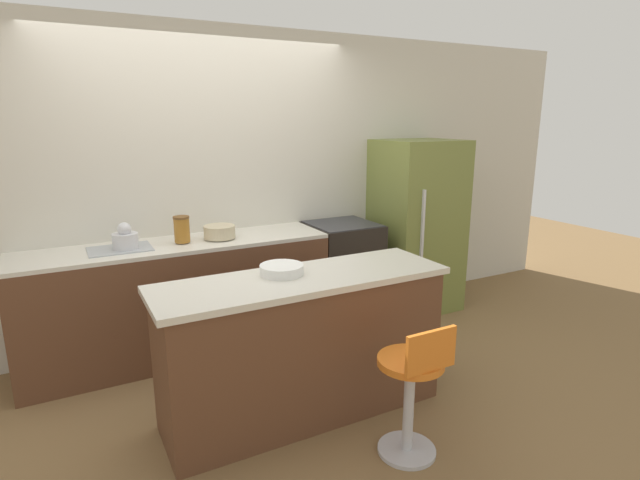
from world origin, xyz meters
TOP-DOWN VIEW (x-y plane):
  - ground_plane at (0.00, 0.00)m, footprint 14.00×14.00m
  - wall_back at (0.00, 0.63)m, footprint 8.00×0.06m
  - back_counter at (-0.35, 0.31)m, footprint 2.35×0.58m
  - kitchen_island at (0.14, -0.89)m, footprint 1.84×0.57m
  - oven_range at (1.13, 0.31)m, footprint 0.60×0.59m
  - refrigerator at (1.95, 0.27)m, footprint 0.76×0.69m
  - stool_chair at (0.48, -1.56)m, footprint 0.37×0.37m
  - kettle at (-0.72, 0.29)m, footprint 0.18×0.18m
  - mixing_bowl at (-0.02, 0.29)m, footprint 0.25×0.25m
  - canister_jar at (-0.31, 0.29)m, footprint 0.12×0.12m
  - fruit_bowl at (0.04, -0.80)m, footprint 0.27×0.27m

SIDE VIEW (x-z plane):
  - ground_plane at x=0.00m, z-range 0.00..0.00m
  - stool_chair at x=0.48m, z-range 0.01..0.82m
  - back_counter at x=-0.35m, z-range 0.00..0.93m
  - kitchen_island at x=0.14m, z-range 0.00..0.93m
  - oven_range at x=1.13m, z-range 0.00..0.93m
  - refrigerator at x=1.95m, z-range 0.00..1.66m
  - fruit_bowl at x=0.04m, z-range 0.93..0.99m
  - mixing_bowl at x=-0.02m, z-range 0.93..1.03m
  - kettle at x=-0.72m, z-range 0.91..1.11m
  - canister_jar at x=-0.31m, z-range 0.93..1.14m
  - wall_back at x=0.00m, z-range 0.00..2.60m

